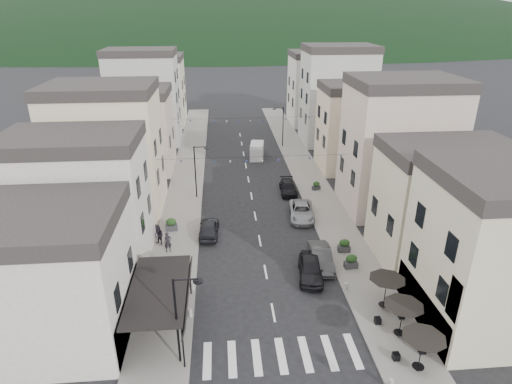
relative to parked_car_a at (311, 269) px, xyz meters
The scene contains 29 objects.
ground 10.61m from the parked_car_a, 108.89° to the right, with size 700.00×700.00×0.00m, color black.
sidewalk_left 24.57m from the parked_car_a, 116.42° to the left, with size 4.00×76.00×0.12m, color slate.
sidewalk_right 22.38m from the parked_car_a, 79.50° to the left, with size 4.00×76.00×0.12m, color slate.
hill_backdrop 290.01m from the parked_car_a, 90.68° to the left, with size 640.00×360.00×70.00m, color black.
boutique_building 19.84m from the parked_car_a, 165.18° to the right, with size 12.00×8.00×8.00m, color #BAB3AA.
bistro_building 13.29m from the parked_car_a, 28.48° to the right, with size 10.00×8.00×10.00m, color #C0B598.
boutique_awning 12.02m from the parked_car_a, 154.86° to the right, with size 3.77×7.50×3.28m.
buildings_row_left 33.46m from the parked_car_a, 122.87° to the left, with size 10.20×54.16×14.00m.
buildings_row_right 29.33m from the parked_car_a, 67.38° to the left, with size 10.20×54.16×14.50m.
cafe_terrace 8.53m from the parked_car_a, 59.33° to the right, with size 2.50×8.10×2.53m.
streetlamp_left_near 12.58m from the parked_car_a, 139.10° to the right, with size 1.70×0.56×6.00m.
streetlamp_left_far 18.70m from the parked_car_a, 120.03° to the left, with size 1.70×0.56×6.00m.
streetlamp_right_far 34.20m from the parked_car_a, 85.97° to the left, with size 1.70×0.56×6.00m.
bollards 5.67m from the parked_car_a, 127.22° to the right, with size 11.66×10.26×0.60m.
bunting_near 13.39m from the parked_car_a, 105.94° to the left, with size 19.00×0.28×0.62m.
bunting_far 28.62m from the parked_car_a, 96.98° to the left, with size 19.00×0.28×0.62m.
parked_car_a is the anchor object (origin of this frame).
parked_car_b 1.95m from the parked_car_a, 52.83° to the left, with size 1.61×4.62×1.52m, color #313134.
parked_car_c 10.29m from the parked_car_a, 83.44° to the left, with size 2.36×5.11×1.42m, color gray.
parked_car_d 16.50m from the parked_car_a, 87.18° to the left, with size 1.79×4.40×1.28m, color black.
parked_car_e 10.92m from the parked_car_a, 137.27° to the left, with size 1.76×4.37×1.49m, color black.
delivery_van 29.36m from the parked_car_a, 93.19° to the left, with size 2.36×4.66×2.14m.
pedestrian_a 12.39m from the parked_car_a, 157.97° to the left, with size 0.66×0.43×1.81m, color black.
pedestrian_b 13.73m from the parked_car_a, 154.44° to the left, with size 0.87×0.68×1.79m, color black.
planter_la 11.83m from the parked_car_a, 166.49° to the right, with size 1.23×0.84×1.26m.
planter_lb 14.35m from the parked_car_a, 143.78° to the left, with size 1.15×0.71×1.24m.
planter_ra 3.61m from the parked_car_a, 13.60° to the left, with size 1.10×0.65×1.19m.
planter_rb 4.93m from the parked_car_a, 42.65° to the left, with size 1.07×0.63×1.17m.
planter_rc 17.42m from the parked_car_a, 76.22° to the left, with size 1.02×0.79×1.01m.
Camera 1 is at (-3.24, -17.74, 19.61)m, focal length 30.00 mm.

